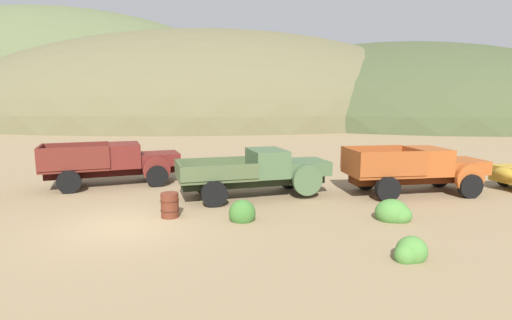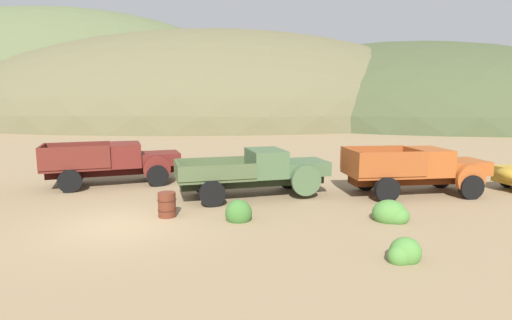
# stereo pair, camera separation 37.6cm
# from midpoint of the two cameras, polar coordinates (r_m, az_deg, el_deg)

# --- Properties ---
(ground_plane) EXTENTS (300.00, 300.00, 0.00)m
(ground_plane) POSITION_cam_midpoint_polar(r_m,az_deg,el_deg) (13.42, -18.72, -8.78)
(ground_plane) COLOR #937A56
(hill_far_left) EXTENTS (92.25, 52.77, 44.27)m
(hill_far_left) POSITION_cam_midpoint_polar(r_m,az_deg,el_deg) (97.44, -26.11, 5.57)
(hill_far_left) COLOR #56603D
(hill_far_left) RESTS_ON ground
(hill_center) EXTENTS (84.63, 55.05, 29.07)m
(hill_center) POSITION_cam_midpoint_polar(r_m,az_deg,el_deg) (69.63, -5.65, 5.49)
(hill_center) COLOR brown
(hill_center) RESTS_ON ground
(hill_far_right) EXTENTS (74.12, 83.07, 27.58)m
(hill_far_right) POSITION_cam_midpoint_polar(r_m,az_deg,el_deg) (85.99, 17.00, 5.77)
(hill_far_right) COLOR #424C2D
(hill_far_right) RESTS_ON ground
(truck_oxblood) EXTENTS (6.12, 3.30, 1.91)m
(truck_oxblood) POSITION_cam_midpoint_polar(r_m,az_deg,el_deg) (19.46, -18.87, -0.36)
(truck_oxblood) COLOR black
(truck_oxblood) RESTS_ON ground
(truck_weathered_green) EXTENTS (6.24, 3.05, 1.89)m
(truck_weathered_green) POSITION_cam_midpoint_polar(r_m,az_deg,el_deg) (16.30, 0.48, -1.60)
(truck_weathered_green) COLOR #232B1B
(truck_weathered_green) RESTS_ON ground
(truck_oxide_orange) EXTENTS (5.72, 2.45, 1.91)m
(truck_oxide_orange) POSITION_cam_midpoint_polar(r_m,az_deg,el_deg) (18.05, 21.86, -1.21)
(truck_oxide_orange) COLOR #51220D
(truck_oxide_orange) RESTS_ON ground
(oil_drum_by_truck) EXTENTS (0.63, 0.63, 0.83)m
(oil_drum_by_truck) POSITION_cam_midpoint_polar(r_m,az_deg,el_deg) (13.88, -12.74, -6.17)
(oil_drum_by_truck) COLOR #5B2819
(oil_drum_by_truck) RESTS_ON ground
(bush_near_barrel) EXTENTS (0.87, 0.89, 0.90)m
(bush_near_barrel) POSITION_cam_midpoint_polar(r_m,az_deg,el_deg) (13.27, -2.76, -7.58)
(bush_near_barrel) COLOR #3D702D
(bush_near_barrel) RESTS_ON ground
(bush_back_edge) EXTENTS (1.15, 1.02, 0.87)m
(bush_back_edge) POSITION_cam_midpoint_polar(r_m,az_deg,el_deg) (13.97, 18.01, -7.11)
(bush_back_edge) COLOR #4C8438
(bush_back_edge) RESTS_ON ground
(bush_front_left) EXTENTS (1.06, 1.24, 0.90)m
(bush_front_left) POSITION_cam_midpoint_polar(r_m,az_deg,el_deg) (23.26, -13.95, -0.67)
(bush_front_left) COLOR #5B8E42
(bush_front_left) RESTS_ON ground
(bush_between_trucks) EXTENTS (0.88, 0.70, 0.75)m
(bush_between_trucks) POSITION_cam_midpoint_polar(r_m,az_deg,el_deg) (10.83, 19.76, -12.10)
(bush_between_trucks) COLOR #4C8438
(bush_between_trucks) RESTS_ON ground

